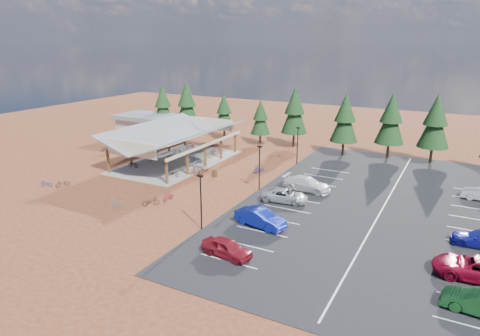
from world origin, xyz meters
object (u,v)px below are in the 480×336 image
at_px(bike_pavilion, 176,135).
at_px(bike_13, 116,203).
at_px(bike_3, 190,145).
at_px(bike_14, 259,169).
at_px(bike_6, 196,160).
at_px(bike_16, 201,167).
at_px(car_0, 227,248).
at_px(trash_bin_0, 201,174).
at_px(lamp_post_2, 298,143).
at_px(bike_5, 191,162).
at_px(lamp_post_0, 201,198).
at_px(trash_bin_1, 215,173).
at_px(bike_12, 151,201).
at_px(car_6, 477,268).
at_px(outbuilding, 149,125).
at_px(bike_15, 197,170).
at_px(car_1, 260,218).
at_px(bike_7, 216,151).
at_px(bike_1, 153,159).
at_px(bike_0, 133,164).
at_px(bike_4, 174,173).
at_px(lamp_post_1, 259,165).
at_px(bike_11, 168,197).
at_px(bike_10, 46,184).
at_px(bike_8, 63,183).
at_px(bike_2, 177,151).
at_px(car_2, 285,195).

height_order(bike_pavilion, bike_13, bike_pavilion).
distance_m(bike_3, bike_14, 16.25).
distance_m(bike_6, bike_16, 3.86).
bearing_deg(car_0, trash_bin_0, 45.26).
xyz_separation_m(bike_pavilion, lamp_post_2, (15.00, 7.00, -0.85)).
distance_m(bike_3, bike_5, 9.94).
bearing_deg(lamp_post_0, trash_bin_1, 116.81).
xyz_separation_m(bike_12, car_6, (29.50, -0.22, 0.40)).
height_order(outbuilding, bike_15, outbuilding).
height_order(lamp_post_2, bike_5, lamp_post_2).
bearing_deg(bike_15, car_1, -169.61).
relative_size(outbuilding, trash_bin_1, 12.22).
distance_m(bike_7, car_0, 31.22).
bearing_deg(bike_7, bike_1, 131.14).
xyz_separation_m(bike_0, bike_7, (6.21, 11.11, 0.12)).
bearing_deg(bike_7, bike_4, 169.50).
bearing_deg(bike_5, lamp_post_1, -90.66).
relative_size(bike_4, bike_11, 1.02).
height_order(trash_bin_1, bike_5, bike_5).
height_order(bike_1, bike_14, bike_1).
bearing_deg(bike_13, outbuilding, -144.90).
bearing_deg(outbuilding, car_6, -26.97).
relative_size(lamp_post_1, bike_10, 3.34).
bearing_deg(lamp_post_1, bike_5, 161.86).
height_order(lamp_post_0, bike_11, lamp_post_0).
xyz_separation_m(lamp_post_0, bike_11, (-6.99, 4.27, -2.49)).
bearing_deg(lamp_post_2, bike_7, -175.24).
distance_m(bike_4, bike_8, 12.96).
bearing_deg(lamp_post_0, bike_6, 125.01).
bearing_deg(bike_1, lamp_post_2, -62.72).
xyz_separation_m(bike_2, bike_14, (14.39, -2.13, -0.10)).
distance_m(lamp_post_2, bike_8, 30.06).
height_order(bike_1, bike_16, bike_1).
bearing_deg(car_2, bike_6, 55.92).
bearing_deg(bike_12, car_1, -135.08).
height_order(outbuilding, bike_8, outbuilding).
bearing_deg(outbuilding, bike_4, -43.35).
xyz_separation_m(bike_0, bike_16, (8.68, 3.03, -0.01)).
distance_m(bike_10, bike_14, 25.50).
bearing_deg(bike_8, bike_10, -132.38).
xyz_separation_m(lamp_post_0, lamp_post_2, (0.00, 24.00, 0.00)).
bearing_deg(lamp_post_0, lamp_post_2, 90.00).
bearing_deg(bike_12, lamp_post_2, -67.60).
xyz_separation_m(bike_2, bike_8, (-3.37, -17.77, -0.16)).
xyz_separation_m(bike_2, car_0, (21.69, -23.32, 0.17)).
xyz_separation_m(bike_3, car_6, (39.55, -21.97, 0.29)).
height_order(bike_2, bike_14, bike_2).
height_order(outbuilding, lamp_post_2, lamp_post_2).
distance_m(lamp_post_0, car_1, 5.75).
bearing_deg(lamp_post_0, car_0, -36.49).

